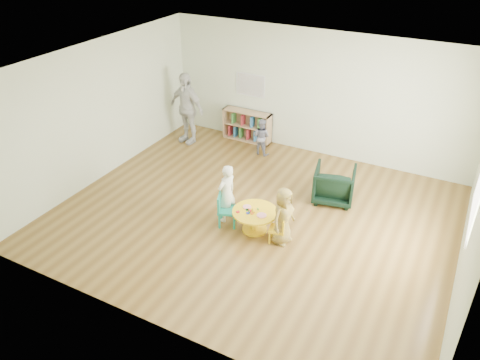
{
  "coord_description": "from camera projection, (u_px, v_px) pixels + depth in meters",
  "views": [
    {
      "loc": [
        3.11,
        -6.47,
        4.96
      ],
      "look_at": [
        -0.14,
        -0.3,
        0.87
      ],
      "focal_mm": 35.0,
      "sensor_mm": 36.0,
      "label": 1
    }
  ],
  "objects": [
    {
      "name": "toddler",
      "position": [
        261.0,
        137.0,
        10.65
      ],
      "size": [
        0.45,
        0.37,
        0.86
      ],
      "primitive_type": "imported",
      "rotation": [
        0.0,
        0.0,
        3.03
      ],
      "color": "#191C40",
      "rests_on": "ground"
    },
    {
      "name": "kid_chair_left",
      "position": [
        225.0,
        209.0,
        8.29
      ],
      "size": [
        0.43,
        0.43,
        0.62
      ],
      "rotation": [
        0.0,
        0.0,
        -1.19
      ],
      "color": "teal",
      "rests_on": "ground"
    },
    {
      "name": "child_right",
      "position": [
        283.0,
        216.0,
        7.76
      ],
      "size": [
        0.43,
        0.56,
        1.04
      ],
      "primitive_type": "imported",
      "rotation": [
        0.0,
        0.0,
        1.37
      ],
      "color": "yellow",
      "rests_on": "ground"
    },
    {
      "name": "activity_table",
      "position": [
        255.0,
        217.0,
        8.16
      ],
      "size": [
        0.8,
        0.8,
        0.44
      ],
      "rotation": [
        0.0,
        0.0,
        -0.01
      ],
      "color": "yellow",
      "rests_on": "ground"
    },
    {
      "name": "adult_caretaker",
      "position": [
        186.0,
        108.0,
        11.02
      ],
      "size": [
        1.07,
        0.6,
        1.71
      ],
      "primitive_type": "imported",
      "rotation": [
        0.0,
        0.0,
        -0.19
      ],
      "color": "silver",
      "rests_on": "ground"
    },
    {
      "name": "alphabet_poster",
      "position": [
        250.0,
        85.0,
        10.94
      ],
      "size": [
        0.74,
        0.01,
        0.54
      ],
      "color": "white",
      "rests_on": "ground"
    },
    {
      "name": "armchair",
      "position": [
        334.0,
        184.0,
        8.98
      ],
      "size": [
        0.89,
        0.91,
        0.7
      ],
      "primitive_type": "imported",
      "rotation": [
        0.0,
        0.0,
        3.35
      ],
      "color": "black",
      "rests_on": "ground"
    },
    {
      "name": "room",
      "position": [
        257.0,
        121.0,
        7.74
      ],
      "size": [
        7.1,
        7.0,
        2.8
      ],
      "color": "brown",
      "rests_on": "ground"
    },
    {
      "name": "kid_chair_right",
      "position": [
        279.0,
        229.0,
        7.88
      ],
      "size": [
        0.32,
        0.32,
        0.5
      ],
      "rotation": [
        0.0,
        0.0,
        1.8
      ],
      "color": "yellow",
      "rests_on": "ground"
    },
    {
      "name": "child_left",
      "position": [
        227.0,
        193.0,
        8.3
      ],
      "size": [
        0.36,
        0.46,
        1.11
      ],
      "primitive_type": "imported",
      "rotation": [
        0.0,
        0.0,
        -1.83
      ],
      "color": "white",
      "rests_on": "ground"
    },
    {
      "name": "bookshelf",
      "position": [
        247.0,
        126.0,
        11.34
      ],
      "size": [
        1.2,
        0.3,
        0.75
      ],
      "color": "tan",
      "rests_on": "ground"
    }
  ]
}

